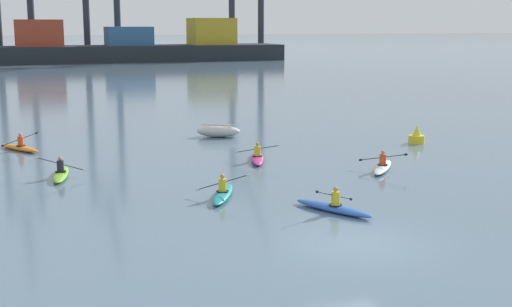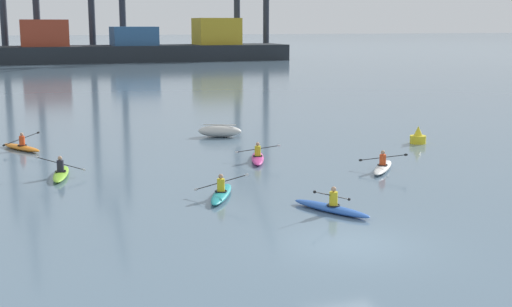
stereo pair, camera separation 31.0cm
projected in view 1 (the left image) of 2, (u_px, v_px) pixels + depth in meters
ground_plane at (354, 244)px, 21.51m from camera, size 800.00×800.00×0.00m
container_barge at (130, 47)px, 123.65m from camera, size 55.30×10.11×7.64m
capsized_dinghy at (218, 131)px, 41.65m from camera, size 2.82×2.07×0.76m
channel_buoy at (417, 137)px, 39.51m from camera, size 0.90×0.90×1.00m
kayak_white at (383, 166)px, 32.29m from camera, size 2.58×3.04×0.95m
kayak_magenta at (257, 157)px, 34.45m from camera, size 2.16×3.41×0.95m
kayak_lime at (61, 173)px, 30.79m from camera, size 2.18×3.45×1.01m
kayak_teal at (223, 193)px, 27.22m from camera, size 2.02×3.33×1.01m
kayak_blue at (333, 207)px, 25.14m from camera, size 2.06×3.31×1.01m
kayak_orange at (20, 147)px, 37.30m from camera, size 2.23×3.24×0.95m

